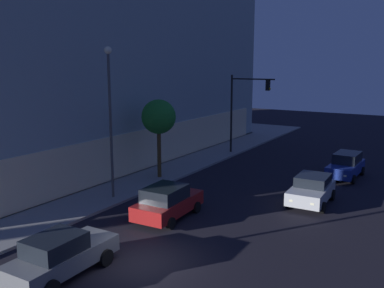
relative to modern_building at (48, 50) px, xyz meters
The scene contains 9 objects.
ground_plane 28.92m from the modern_building, 123.38° to the right, with size 120.00×120.00×0.00m, color black.
modern_building is the anchor object (origin of this frame).
traffic_light_far_corner 19.20m from the modern_building, 69.82° to the right, with size 0.33×4.06×6.98m.
street_lamp_sidewalk 19.02m from the modern_building, 120.00° to the right, with size 0.44×0.44×8.89m.
sidewalk_tree 17.12m from the modern_building, 104.55° to the right, with size 2.40×2.40×5.51m.
car_grey 28.49m from the modern_building, 130.00° to the right, with size 4.59×2.12×1.71m.
car_red 24.65m from the modern_building, 116.19° to the right, with size 4.46×2.33×1.78m.
car_silver 28.21m from the modern_building, 98.25° to the right, with size 4.29×2.28×1.64m.
car_blue 28.59m from the modern_building, 83.17° to the right, with size 4.53×2.13×1.77m.
Camera 1 is at (-12.58, -10.05, 8.03)m, focal length 39.23 mm.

